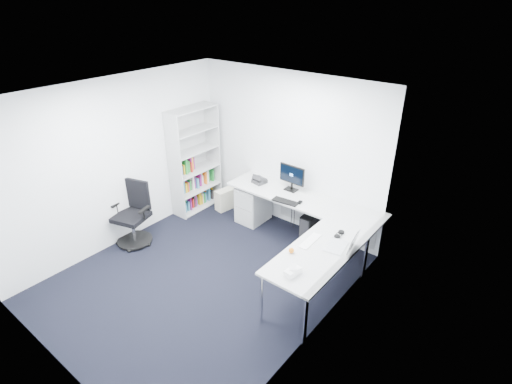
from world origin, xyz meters
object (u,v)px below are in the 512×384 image
Objects in this scene: l_desk at (289,228)px; task_chair at (131,215)px; bookshelf at (194,160)px; monitor at (292,178)px; laptop at (337,239)px.

task_chair is (-2.11, -1.48, 0.14)m from l_desk.
l_desk is 1.36× the size of bookshelf.
bookshelf is 1.92m from monitor.
bookshelf is 1.85× the size of task_chair.
laptop is (1.09, -0.53, 0.52)m from l_desk.
bookshelf is 1.60m from task_chair.
monitor is at bearing 122.50° from l_desk.
l_desk is at bearing -55.68° from monitor.
bookshelf reaches higher than task_chair.
bookshelf is at bearing -165.26° from monitor.
laptop is at bearing 0.02° from task_chair.
laptop is (1.39, -1.01, -0.10)m from monitor.
task_chair is 2.70m from monitor.
task_chair is 2.23× the size of monitor.
laptop is (3.26, -0.58, -0.07)m from bookshelf.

